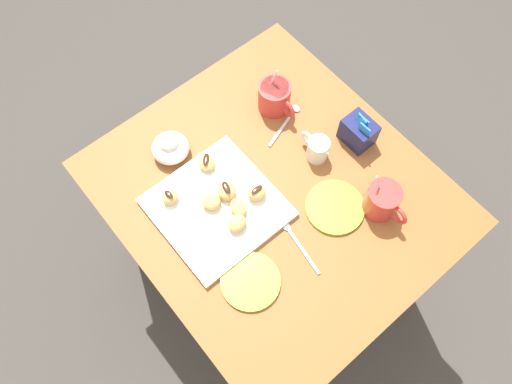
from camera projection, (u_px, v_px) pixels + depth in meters
name	position (u px, v px, depth m)	size (l,w,h in m)	color
ground_plane	(268.00, 266.00, 1.98)	(8.00, 8.00, 0.00)	#423D38
dining_table	(273.00, 212.00, 1.45)	(0.89, 0.80, 0.73)	#935628
pastry_plate_square	(217.00, 207.00, 1.30)	(0.31, 0.31, 0.02)	white
coffee_mug_red_left	(275.00, 96.00, 1.39)	(0.13, 0.09, 0.14)	red
coffee_mug_red_right	(383.00, 200.00, 1.26)	(0.13, 0.09, 0.15)	red
cream_pitcher_white	(317.00, 148.00, 1.33)	(0.10, 0.06, 0.07)	white
sugar_caddy	(358.00, 132.00, 1.35)	(0.09, 0.07, 0.11)	#191E51
ice_cream_bowl	(170.00, 147.00, 1.34)	(0.10, 0.10, 0.08)	white
saucer_lime_left	(250.00, 281.00, 1.22)	(0.15, 0.15, 0.01)	#9EC633
saucer_lime_right	(335.00, 207.00, 1.30)	(0.16, 0.16, 0.01)	#9EC633
loose_spoon_near_saucer	(287.00, 120.00, 1.41)	(0.06, 0.15, 0.01)	silver
loose_spoon_by_plate	(296.00, 241.00, 1.26)	(0.16, 0.03, 0.01)	silver
beignet_0	(227.00, 191.00, 1.29)	(0.05, 0.05, 0.04)	#E5B260
chocolate_drizzle_0	(226.00, 187.00, 1.27)	(0.04, 0.02, 0.01)	#381E11
beignet_1	(170.00, 197.00, 1.28)	(0.04, 0.04, 0.03)	#E5B260
chocolate_drizzle_1	(169.00, 194.00, 1.26)	(0.03, 0.02, 0.01)	#381E11
beignet_2	(237.00, 223.00, 1.25)	(0.04, 0.05, 0.03)	#E5B260
beignet_3	(238.00, 207.00, 1.27)	(0.04, 0.05, 0.03)	#E5B260
beignet_4	(257.00, 193.00, 1.28)	(0.05, 0.04, 0.04)	#E5B260
chocolate_drizzle_4	(257.00, 190.00, 1.27)	(0.03, 0.02, 0.01)	#381E11
beignet_5	(211.00, 202.00, 1.28)	(0.05, 0.05, 0.03)	#E5B260
beignet_6	(207.00, 162.00, 1.33)	(0.06, 0.05, 0.03)	#E5B260
chocolate_drizzle_6	(206.00, 160.00, 1.31)	(0.04, 0.02, 0.01)	#381E11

